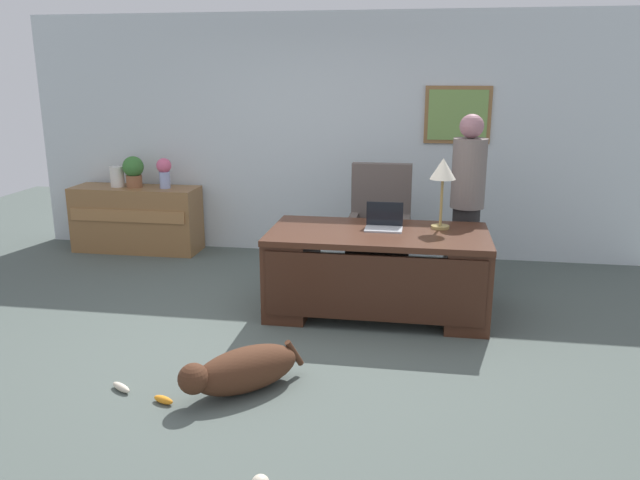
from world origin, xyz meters
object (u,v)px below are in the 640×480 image
object	(u,v)px
desk_lamp	(443,173)
dog_toy_bone	(163,400)
dog_toy_plush	(121,387)
vase_with_flowers	(164,171)
person_standing	(467,201)
vase_empty	(117,177)
credenza	(137,219)
laptop	(384,222)
potted_plant	(133,170)
dog_lying	(241,370)
armchair	(379,231)
desk	(377,270)

from	to	relation	value
desk_lamp	dog_toy_bone	xyz separation A→B (m)	(-1.75, -2.01, -1.20)
dog_toy_plush	vase_with_flowers	bearing A→B (deg)	107.12
person_standing	vase_empty	world-z (taller)	person_standing
credenza	laptop	world-z (taller)	laptop
potted_plant	vase_with_flowers	bearing A→B (deg)	0.00
laptop	dog_lying	bearing A→B (deg)	-115.94
dog_toy_bone	potted_plant	bearing A→B (deg)	117.13
armchair	credenza	bearing A→B (deg)	167.17
vase_empty	laptop	bearing A→B (deg)	-24.31
vase_with_flowers	dog_toy_bone	world-z (taller)	vase_with_flowers
person_standing	vase_empty	distance (m)	4.01
vase_empty	dog_toy_bone	bearing A→B (deg)	-60.13
desk_lamp	person_standing	bearing A→B (deg)	66.43
person_standing	laptop	xyz separation A→B (m)	(-0.74, -0.69, -0.08)
dog_lying	vase_with_flowers	world-z (taller)	vase_with_flowers
armchair	dog_toy_plush	bearing A→B (deg)	-120.57
armchair	vase_with_flowers	world-z (taller)	armchair
desk_lamp	vase_empty	distance (m)	3.94
vase_with_flowers	credenza	bearing A→B (deg)	-179.79
desk	dog_toy_plush	size ratio (longest dim) A/B	10.33
dog_lying	desk_lamp	world-z (taller)	desk_lamp
vase_with_flowers	vase_empty	xyz separation A→B (m)	(-0.58, 0.00, -0.08)
armchair	desk_lamp	size ratio (longest dim) A/B	1.92
vase_with_flowers	potted_plant	xyz separation A→B (m)	(-0.38, 0.00, -0.00)
desk	armchair	bearing A→B (deg)	93.03
dog_toy_bone	dog_toy_plush	xyz separation A→B (m)	(-0.34, 0.11, 0.00)
credenza	dog_toy_bone	distance (m)	3.79
desk	desk_lamp	size ratio (longest dim) A/B	3.05
dog_toy_plush	laptop	bearing A→B (deg)	48.11
credenza	dog_toy_plush	distance (m)	3.54
desk_lamp	dog_toy_bone	distance (m)	2.92
vase_empty	potted_plant	bearing A→B (deg)	0.00
desk	dog_toy_plush	world-z (taller)	desk
dog_lying	laptop	bearing A→B (deg)	64.06
credenza	dog_lying	xyz separation A→B (m)	(2.18, -3.12, -0.23)
dog_lying	vase_with_flowers	distance (m)	3.69
laptop	desk_lamp	world-z (taller)	desk_lamp
person_standing	laptop	distance (m)	1.02
person_standing	laptop	bearing A→B (deg)	-137.06
credenza	person_standing	distance (m)	3.84
vase_with_flowers	potted_plant	bearing A→B (deg)	180.00
dog_lying	vase_with_flowers	bearing A→B (deg)	119.94
desk	dog_toy_bone	world-z (taller)	desk
credenza	vase_empty	world-z (taller)	vase_empty
laptop	desk	bearing A→B (deg)	-107.31
dog_lying	dog_toy_plush	world-z (taller)	dog_lying
desk	dog_lying	distance (m)	1.75
dog_toy_plush	potted_plant	bearing A→B (deg)	112.96
desk	person_standing	world-z (taller)	person_standing
credenza	vase_empty	size ratio (longest dim) A/B	6.25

